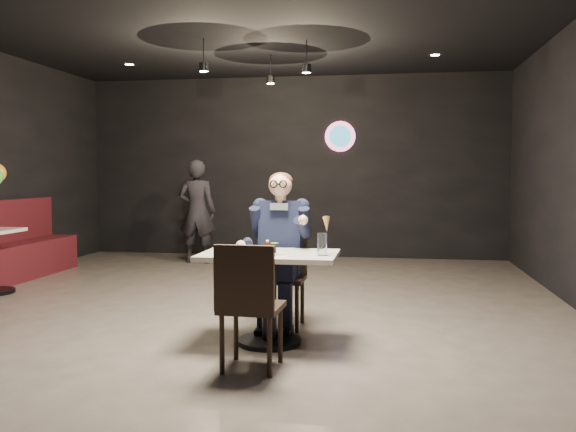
% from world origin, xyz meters
% --- Properties ---
extents(floor, '(9.00, 9.00, 0.00)m').
position_xyz_m(floor, '(0.00, 0.00, 0.00)').
color(floor, slate).
rests_on(floor, ground).
extents(wall_sign, '(0.50, 0.06, 0.50)m').
position_xyz_m(wall_sign, '(0.80, 4.47, 2.00)').
color(wall_sign, pink).
rests_on(wall_sign, floor).
extents(pendant_lights, '(1.40, 1.20, 0.36)m').
position_xyz_m(pendant_lights, '(0.00, 2.00, 2.88)').
color(pendant_lights, black).
rests_on(pendant_lights, floor).
extents(main_table, '(1.10, 0.70, 0.75)m').
position_xyz_m(main_table, '(0.65, -0.79, 0.38)').
color(main_table, white).
rests_on(main_table, floor).
extents(chair_far, '(0.42, 0.46, 0.92)m').
position_xyz_m(chair_far, '(0.65, -0.24, 0.46)').
color(chair_far, black).
rests_on(chair_far, floor).
extents(chair_near, '(0.44, 0.48, 0.92)m').
position_xyz_m(chair_near, '(0.65, -1.43, 0.46)').
color(chair_near, black).
rests_on(chair_near, floor).
extents(seated_man, '(0.60, 0.80, 1.44)m').
position_xyz_m(seated_man, '(0.65, -0.24, 0.72)').
color(seated_man, black).
rests_on(seated_man, floor).
extents(dessert_plate, '(0.24, 0.24, 0.01)m').
position_xyz_m(dessert_plate, '(0.68, -0.88, 0.76)').
color(dessert_plate, white).
rests_on(dessert_plate, main_table).
extents(cake_slice, '(0.12, 0.11, 0.07)m').
position_xyz_m(cake_slice, '(0.66, -0.86, 0.80)').
color(cake_slice, black).
rests_on(cake_slice, dessert_plate).
extents(mint_leaf, '(0.06, 0.04, 0.01)m').
position_xyz_m(mint_leaf, '(0.71, -0.89, 0.84)').
color(mint_leaf, green).
rests_on(mint_leaf, cake_slice).
extents(sundae_glass, '(0.08, 0.08, 0.18)m').
position_xyz_m(sundae_glass, '(1.09, -0.87, 0.84)').
color(sundae_glass, silver).
rests_on(sundae_glass, main_table).
extents(wafer_cone, '(0.07, 0.07, 0.12)m').
position_xyz_m(wafer_cone, '(1.12, -0.82, 0.99)').
color(wafer_cone, '#DCB15A').
rests_on(wafer_cone, sundae_glass).
extents(booth_bench, '(0.52, 2.08, 1.04)m').
position_xyz_m(booth_bench, '(-3.25, 1.75, 0.52)').
color(booth_bench, '#3F0D0F').
rests_on(booth_bench, floor).
extents(passerby, '(0.60, 0.40, 1.61)m').
position_xyz_m(passerby, '(-1.34, 3.48, 0.80)').
color(passerby, black).
rests_on(passerby, floor).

